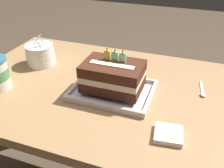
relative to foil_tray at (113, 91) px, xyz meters
The scene contains 6 objects.
dining_table 0.11m from the foil_tray, 120.21° to the left, with size 1.23×0.75×0.68m.
foil_tray is the anchor object (origin of this frame).
birthday_cake 0.07m from the foil_tray, 90.00° to the left, with size 0.22×0.15×0.15m.
bowl_stack 0.42m from the foil_tray, 163.09° to the left, with size 0.13×0.13×0.14m.
serving_spoon_near_tray 0.35m from the foil_tray, 19.14° to the left, with size 0.03×0.12×0.01m.
napkin_pile 0.29m from the foil_tray, 35.29° to the right, with size 0.09×0.09×0.02m.
Camera 1 is at (0.29, -0.79, 1.22)m, focal length 40.10 mm.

